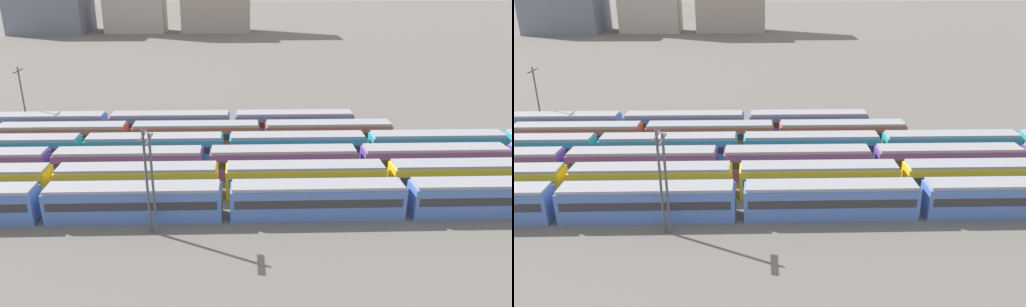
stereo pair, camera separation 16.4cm
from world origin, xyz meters
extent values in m
plane|color=#666059|center=(0.00, 13.00, 0.00)|extent=(600.00, 600.00, 0.00)
cube|color=#4C70BC|center=(16.26, 0.00, 1.70)|extent=(18.00, 3.00, 3.40)
cube|color=#2D2D33|center=(16.26, 0.00, 2.11)|extent=(17.20, 3.06, 0.90)
cube|color=#939399|center=(16.26, 0.00, 3.57)|extent=(17.60, 2.70, 0.35)
cube|color=#4C70BC|center=(35.16, 0.00, 1.70)|extent=(18.00, 3.00, 3.40)
cube|color=#2D2D33|center=(35.16, 0.00, 2.11)|extent=(17.20, 3.06, 0.90)
cube|color=#939399|center=(35.16, 0.00, 3.57)|extent=(17.60, 2.70, 0.35)
cube|color=#4C70BC|center=(54.06, 0.00, 1.70)|extent=(18.00, 3.00, 3.40)
cube|color=#2D2D33|center=(54.06, 0.00, 2.11)|extent=(17.20, 3.06, 0.90)
cube|color=#939399|center=(54.06, 0.00, 3.57)|extent=(17.60, 2.70, 0.35)
cube|color=yellow|center=(15.65, 5.20, 1.70)|extent=(18.00, 3.00, 3.40)
cube|color=#2D2D33|center=(15.65, 5.20, 2.11)|extent=(17.20, 3.06, 0.90)
cube|color=#939399|center=(15.65, 5.20, 3.57)|extent=(17.60, 2.70, 0.35)
cube|color=yellow|center=(34.55, 5.20, 1.70)|extent=(18.00, 3.00, 3.40)
cube|color=#2D2D33|center=(34.55, 5.20, 2.11)|extent=(17.20, 3.06, 0.90)
cube|color=#939399|center=(34.55, 5.20, 3.57)|extent=(17.60, 2.70, 0.35)
cube|color=yellow|center=(53.45, 5.20, 1.70)|extent=(18.00, 3.00, 3.40)
cube|color=#2D2D33|center=(53.45, 5.20, 2.11)|extent=(17.20, 3.06, 0.90)
cube|color=#939399|center=(53.45, 5.20, 3.57)|extent=(17.60, 2.70, 0.35)
cube|color=#6B429E|center=(13.59, 10.40, 1.70)|extent=(18.00, 3.00, 3.40)
cube|color=#2D2D33|center=(13.59, 10.40, 2.11)|extent=(17.20, 3.06, 0.90)
cube|color=#939399|center=(13.59, 10.40, 3.57)|extent=(17.60, 2.70, 0.35)
cube|color=#6B429E|center=(32.49, 10.40, 1.70)|extent=(18.00, 3.00, 3.40)
cube|color=#2D2D33|center=(32.49, 10.40, 2.11)|extent=(17.20, 3.06, 0.90)
cube|color=#939399|center=(32.49, 10.40, 3.57)|extent=(17.60, 2.70, 0.35)
cube|color=#6B429E|center=(51.39, 10.40, 1.70)|extent=(18.00, 3.00, 3.40)
cube|color=#2D2D33|center=(51.39, 10.40, 2.11)|extent=(17.20, 3.06, 0.90)
cube|color=#939399|center=(51.39, 10.40, 3.57)|extent=(17.60, 2.70, 0.35)
cube|color=teal|center=(-3.02, 15.60, 1.70)|extent=(18.00, 3.00, 3.40)
cube|color=#2D2D33|center=(-3.02, 15.60, 2.11)|extent=(17.20, 3.06, 0.90)
cube|color=#939399|center=(-3.02, 15.60, 3.57)|extent=(17.60, 2.70, 0.35)
cube|color=teal|center=(15.88, 15.60, 1.70)|extent=(18.00, 3.00, 3.40)
cube|color=#2D2D33|center=(15.88, 15.60, 2.11)|extent=(17.20, 3.06, 0.90)
cube|color=#939399|center=(15.88, 15.60, 3.57)|extent=(17.60, 2.70, 0.35)
cube|color=teal|center=(34.78, 15.60, 1.70)|extent=(18.00, 3.00, 3.40)
cube|color=#2D2D33|center=(34.78, 15.60, 2.11)|extent=(17.20, 3.06, 0.90)
cube|color=#939399|center=(34.78, 15.60, 3.57)|extent=(17.60, 2.70, 0.35)
cube|color=teal|center=(53.68, 15.60, 1.70)|extent=(18.00, 3.00, 3.40)
cube|color=#2D2D33|center=(53.68, 15.60, 2.11)|extent=(17.20, 3.06, 0.90)
cube|color=#939399|center=(53.68, 15.60, 3.57)|extent=(17.60, 2.70, 0.35)
cube|color=#BC4C38|center=(1.99, 20.80, 1.70)|extent=(18.00, 3.00, 3.40)
cube|color=#2D2D33|center=(1.99, 20.80, 2.11)|extent=(17.20, 3.06, 0.90)
cube|color=#939399|center=(1.99, 20.80, 3.57)|extent=(17.60, 2.70, 0.35)
cube|color=#BC4C38|center=(20.89, 20.80, 1.70)|extent=(18.00, 3.00, 3.40)
cube|color=#2D2D33|center=(20.89, 20.80, 2.11)|extent=(17.20, 3.06, 0.90)
cube|color=#939399|center=(20.89, 20.80, 3.57)|extent=(17.60, 2.70, 0.35)
cube|color=#BC4C38|center=(39.79, 20.80, 1.70)|extent=(18.00, 3.00, 3.40)
cube|color=#2D2D33|center=(39.79, 20.80, 2.11)|extent=(17.20, 3.06, 0.90)
cube|color=#939399|center=(39.79, 20.80, 3.57)|extent=(17.60, 2.70, 0.35)
cube|color=#4C70BC|center=(-2.37, 26.00, 1.70)|extent=(18.00, 3.00, 3.40)
cube|color=#2D2D33|center=(-2.37, 26.00, 2.11)|extent=(17.20, 3.06, 0.90)
cube|color=#939399|center=(-2.37, 26.00, 3.57)|extent=(17.60, 2.70, 0.35)
cube|color=#4C70BC|center=(16.53, 26.00, 1.70)|extent=(18.00, 3.00, 3.40)
cube|color=#2D2D33|center=(16.53, 26.00, 2.11)|extent=(17.20, 3.06, 0.90)
cube|color=#939399|center=(16.53, 26.00, 3.57)|extent=(17.60, 2.70, 0.35)
cube|color=#4C70BC|center=(35.43, 26.00, 1.70)|extent=(18.00, 3.00, 3.40)
cube|color=#2D2D33|center=(35.43, 26.00, 2.11)|extent=(17.20, 3.06, 0.90)
cube|color=#939399|center=(35.43, 26.00, 3.57)|extent=(17.60, 2.70, 0.35)
cylinder|color=#4C4C51|center=(18.94, -3.14, 5.23)|extent=(0.24, 0.24, 10.47)
cube|color=#47474C|center=(18.94, -3.14, 9.87)|extent=(0.16, 3.20, 0.16)
cylinder|color=#4C4C51|center=(-6.53, 29.03, 5.14)|extent=(0.24, 0.24, 10.27)
cube|color=#47474C|center=(-6.53, 29.03, 9.67)|extent=(0.16, 3.20, 0.16)
cylinder|color=#4C4C51|center=(18.35, -2.94, 5.35)|extent=(0.24, 0.24, 10.71)
cube|color=#47474C|center=(18.35, -2.94, 10.11)|extent=(0.16, 3.20, 0.16)
camera|label=1|loc=(27.49, -45.04, 24.74)|focal=34.00mm
camera|label=2|loc=(27.65, -45.04, 24.74)|focal=34.00mm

